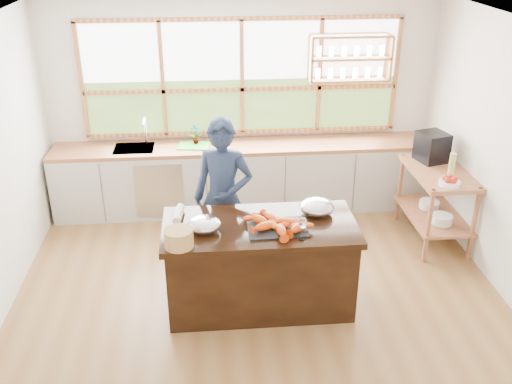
{
  "coord_description": "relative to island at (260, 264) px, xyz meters",
  "views": [
    {
      "loc": [
        -0.46,
        -4.92,
        3.51
      ],
      "look_at": [
        -0.01,
        0.15,
        1.08
      ],
      "focal_mm": 40.0,
      "sensor_mm": 36.0,
      "label": 1
    }
  ],
  "objects": [
    {
      "name": "ground_plane",
      "position": [
        0.0,
        0.2,
        -0.45
      ],
      "size": [
        5.0,
        5.0,
        0.0
      ],
      "primitive_type": "plane",
      "color": "brown"
    },
    {
      "name": "room_shell",
      "position": [
        0.02,
        0.71,
        1.3
      ],
      "size": [
        5.02,
        4.52,
        2.71
      ],
      "color": "beige",
      "rests_on": "ground_plane"
    },
    {
      "name": "back_counter",
      "position": [
        -0.02,
        2.14,
        0.0
      ],
      "size": [
        4.9,
        0.63,
        0.9
      ],
      "color": "#BAB8B0",
      "rests_on": "ground_plane"
    },
    {
      "name": "right_shelf_unit",
      "position": [
        2.19,
        1.09,
        0.15
      ],
      "size": [
        0.62,
        1.1,
        0.9
      ],
      "color": "#AC5D3B",
      "rests_on": "ground_plane"
    },
    {
      "name": "island",
      "position": [
        0.0,
        0.0,
        0.0
      ],
      "size": [
        1.85,
        0.9,
        0.9
      ],
      "color": "black",
      "rests_on": "ground_plane"
    },
    {
      "name": "cook",
      "position": [
        -0.32,
        0.66,
        0.42
      ],
      "size": [
        0.73,
        0.58,
        1.74
      ],
      "primitive_type": "imported",
      "rotation": [
        0.0,
        0.0,
        -0.29
      ],
      "color": "#19243D",
      "rests_on": "ground_plane"
    },
    {
      "name": "potted_plant",
      "position": [
        -0.62,
        2.2,
        0.58
      ],
      "size": [
        0.17,
        0.14,
        0.27
      ],
      "primitive_type": "imported",
      "rotation": [
        0.0,
        0.0,
        0.38
      ],
      "color": "slate",
      "rests_on": "back_counter"
    },
    {
      "name": "cutting_board",
      "position": [
        -0.64,
        2.14,
        0.45
      ],
      "size": [
        0.44,
        0.36,
        0.01
      ],
      "primitive_type": "cube",
      "rotation": [
        0.0,
        0.0,
        -0.15
      ],
      "color": "green",
      "rests_on": "back_counter"
    },
    {
      "name": "espresso_machine",
      "position": [
        2.19,
        1.41,
        0.62
      ],
      "size": [
        0.39,
        0.4,
        0.35
      ],
      "primitive_type": "cube",
      "rotation": [
        0.0,
        0.0,
        0.28
      ],
      "color": "black",
      "rests_on": "right_shelf_unit"
    },
    {
      "name": "wine_bottle",
      "position": [
        2.24,
        0.92,
        0.59
      ],
      "size": [
        0.09,
        0.09,
        0.28
      ],
      "primitive_type": "cylinder",
      "rotation": [
        0.0,
        0.0,
        0.32
      ],
      "color": "#A0B95D",
      "rests_on": "right_shelf_unit"
    },
    {
      "name": "fruit_bowl",
      "position": [
        2.14,
        0.7,
        0.49
      ],
      "size": [
        0.23,
        0.23,
        0.11
      ],
      "color": "white",
      "rests_on": "right_shelf_unit"
    },
    {
      "name": "slate_board",
      "position": [
        0.15,
        -0.1,
        0.45
      ],
      "size": [
        0.56,
        0.42,
        0.02
      ],
      "primitive_type": "cube",
      "rotation": [
        0.0,
        0.0,
        0.03
      ],
      "color": "black",
      "rests_on": "island"
    },
    {
      "name": "lobster_pile",
      "position": [
        0.14,
        -0.11,
        0.5
      ],
      "size": [
        0.55,
        0.48,
        0.08
      ],
      "color": "red",
      "rests_on": "slate_board"
    },
    {
      "name": "mixing_bowl_left",
      "position": [
        -0.52,
        -0.07,
        0.51
      ],
      "size": [
        0.31,
        0.31,
        0.15
      ],
      "primitive_type": "ellipsoid",
      "color": "#B1B3B8",
      "rests_on": "island"
    },
    {
      "name": "mixing_bowl_right",
      "position": [
        0.58,
        0.17,
        0.52
      ],
      "size": [
        0.34,
        0.34,
        0.16
      ],
      "primitive_type": "ellipsoid",
      "color": "#B1B3B8",
      "rests_on": "island"
    },
    {
      "name": "wine_glass",
      "position": [
        0.35,
        -0.31,
        0.61
      ],
      "size": [
        0.08,
        0.08,
        0.22
      ],
      "color": "silver",
      "rests_on": "island"
    },
    {
      "name": "wicker_basket",
      "position": [
        -0.75,
        -0.33,
        0.53
      ],
      "size": [
        0.26,
        0.26,
        0.17
      ],
      "primitive_type": "cylinder",
      "color": "#B5854C",
      "rests_on": "island"
    },
    {
      "name": "parchment_roll",
      "position": [
        -0.77,
        0.21,
        0.49
      ],
      "size": [
        0.11,
        0.31,
        0.08
      ],
      "primitive_type": "cylinder",
      "rotation": [
        1.57,
        0.0,
        -0.1
      ],
      "color": "silver",
      "rests_on": "island"
    }
  ]
}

